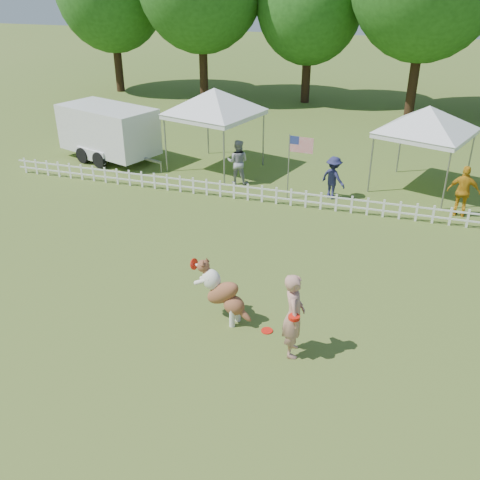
{
  "coord_description": "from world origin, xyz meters",
  "views": [
    {
      "loc": [
        3.2,
        -9.16,
        7.06
      ],
      "look_at": [
        -0.41,
        2.0,
        1.1
      ],
      "focal_mm": 40.0,
      "sensor_mm": 36.0,
      "label": 1
    }
  ],
  "objects_px": {
    "handler": "(294,315)",
    "canopy_tent_left": "(215,130)",
    "canopy_tent_right": "(423,150)",
    "spectator_b": "(333,178)",
    "cargo_trailer": "(109,133)",
    "dog": "(224,293)",
    "spectator_c": "(463,191)",
    "frisbee_on_turf": "(267,331)",
    "flag_pole": "(288,167)",
    "spectator_a": "(238,162)"
  },
  "relations": [
    {
      "from": "frisbee_on_turf",
      "to": "spectator_a",
      "type": "relative_size",
      "value": 0.16
    },
    {
      "from": "spectator_b",
      "to": "handler",
      "type": "bearing_deg",
      "value": 125.93
    },
    {
      "from": "frisbee_on_turf",
      "to": "spectator_c",
      "type": "distance_m",
      "value": 8.93
    },
    {
      "from": "canopy_tent_right",
      "to": "flag_pole",
      "type": "bearing_deg",
      "value": -132.84
    },
    {
      "from": "dog",
      "to": "cargo_trailer",
      "type": "relative_size",
      "value": 0.28
    },
    {
      "from": "canopy_tent_right",
      "to": "spectator_c",
      "type": "height_order",
      "value": "canopy_tent_right"
    },
    {
      "from": "frisbee_on_turf",
      "to": "flag_pole",
      "type": "relative_size",
      "value": 0.11
    },
    {
      "from": "handler",
      "to": "spectator_b",
      "type": "relative_size",
      "value": 1.25
    },
    {
      "from": "spectator_b",
      "to": "frisbee_on_turf",
      "type": "bearing_deg",
      "value": 121.37
    },
    {
      "from": "dog",
      "to": "canopy_tent_left",
      "type": "xyz_separation_m",
      "value": [
        -3.74,
        9.61,
        0.83
      ]
    },
    {
      "from": "canopy_tent_left",
      "to": "spectator_a",
      "type": "xyz_separation_m",
      "value": [
        1.35,
        -1.32,
        -0.71
      ]
    },
    {
      "from": "frisbee_on_turf",
      "to": "canopy_tent_left",
      "type": "distance_m",
      "value": 10.95
    },
    {
      "from": "handler",
      "to": "spectator_c",
      "type": "distance_m",
      "value": 9.08
    },
    {
      "from": "canopy_tent_right",
      "to": "spectator_b",
      "type": "xyz_separation_m",
      "value": [
        -2.78,
        -1.77,
        -0.72
      ]
    },
    {
      "from": "handler",
      "to": "canopy_tent_left",
      "type": "height_order",
      "value": "canopy_tent_left"
    },
    {
      "from": "handler",
      "to": "cargo_trailer",
      "type": "bearing_deg",
      "value": 31.65
    },
    {
      "from": "flag_pole",
      "to": "spectator_c",
      "type": "relative_size",
      "value": 1.36
    },
    {
      "from": "canopy_tent_left",
      "to": "spectator_b",
      "type": "height_order",
      "value": "canopy_tent_left"
    },
    {
      "from": "frisbee_on_turf",
      "to": "spectator_c",
      "type": "xyz_separation_m",
      "value": [
        4.23,
        7.82,
        0.82
      ]
    },
    {
      "from": "spectator_a",
      "to": "spectator_b",
      "type": "distance_m",
      "value": 3.56
    },
    {
      "from": "dog",
      "to": "spectator_b",
      "type": "height_order",
      "value": "spectator_b"
    },
    {
      "from": "canopy_tent_right",
      "to": "spectator_b",
      "type": "distance_m",
      "value": 3.37
    },
    {
      "from": "frisbee_on_turf",
      "to": "spectator_c",
      "type": "bearing_deg",
      "value": 61.59
    },
    {
      "from": "canopy_tent_right",
      "to": "flag_pole",
      "type": "distance_m",
      "value": 4.82
    },
    {
      "from": "dog",
      "to": "canopy_tent_right",
      "type": "distance_m",
      "value": 10.49
    },
    {
      "from": "handler",
      "to": "dog",
      "type": "bearing_deg",
      "value": 55.65
    },
    {
      "from": "canopy_tent_right",
      "to": "spectator_a",
      "type": "height_order",
      "value": "canopy_tent_right"
    },
    {
      "from": "handler",
      "to": "spectator_b",
      "type": "height_order",
      "value": "handler"
    },
    {
      "from": "frisbee_on_turf",
      "to": "spectator_a",
      "type": "distance_m",
      "value": 9.12
    },
    {
      "from": "cargo_trailer",
      "to": "spectator_c",
      "type": "relative_size",
      "value": 3.03
    },
    {
      "from": "canopy_tent_left",
      "to": "spectator_c",
      "type": "bearing_deg",
      "value": 3.35
    },
    {
      "from": "canopy_tent_left",
      "to": "cargo_trailer",
      "type": "xyz_separation_m",
      "value": [
        -4.54,
        -0.25,
        -0.42
      ]
    },
    {
      "from": "canopy_tent_right",
      "to": "spectator_b",
      "type": "height_order",
      "value": "canopy_tent_right"
    },
    {
      "from": "canopy_tent_left",
      "to": "frisbee_on_turf",
      "type": "bearing_deg",
      "value": -48.47
    },
    {
      "from": "dog",
      "to": "spectator_b",
      "type": "bearing_deg",
      "value": 94.46
    },
    {
      "from": "spectator_c",
      "to": "spectator_a",
      "type": "bearing_deg",
      "value": -0.08
    },
    {
      "from": "dog",
      "to": "spectator_c",
      "type": "bearing_deg",
      "value": 68.28
    },
    {
      "from": "dog",
      "to": "canopy_tent_left",
      "type": "height_order",
      "value": "canopy_tent_left"
    },
    {
      "from": "cargo_trailer",
      "to": "spectator_b",
      "type": "relative_size",
      "value": 3.4
    },
    {
      "from": "cargo_trailer",
      "to": "flag_pole",
      "type": "height_order",
      "value": "flag_pole"
    },
    {
      "from": "handler",
      "to": "spectator_c",
      "type": "height_order",
      "value": "handler"
    },
    {
      "from": "cargo_trailer",
      "to": "handler",
      "type": "bearing_deg",
      "value": -26.47
    },
    {
      "from": "dog",
      "to": "canopy_tent_right",
      "type": "xyz_separation_m",
      "value": [
        3.93,
        9.69,
        0.76
      ]
    },
    {
      "from": "dog",
      "to": "cargo_trailer",
      "type": "distance_m",
      "value": 12.51
    },
    {
      "from": "dog",
      "to": "spectator_c",
      "type": "distance_m",
      "value": 9.33
    },
    {
      "from": "spectator_c",
      "to": "spectator_b",
      "type": "bearing_deg",
      "value": 1.16
    },
    {
      "from": "flag_pole",
      "to": "spectator_c",
      "type": "distance_m",
      "value": 5.6
    },
    {
      "from": "canopy_tent_left",
      "to": "canopy_tent_right",
      "type": "bearing_deg",
      "value": 16.0
    },
    {
      "from": "frisbee_on_turf",
      "to": "canopy_tent_right",
      "type": "height_order",
      "value": "canopy_tent_right"
    },
    {
      "from": "cargo_trailer",
      "to": "frisbee_on_turf",
      "type": "bearing_deg",
      "value": -26.91
    }
  ]
}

